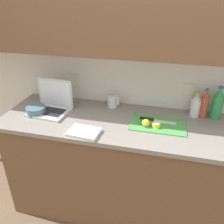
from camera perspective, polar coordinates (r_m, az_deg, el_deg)
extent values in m
plane|color=brown|center=(2.45, 8.04, -22.33)|extent=(12.00, 12.00, 0.00)
cube|color=white|center=(2.03, 11.69, 10.88)|extent=(5.20, 0.06, 2.60)
cube|color=white|center=(2.23, -9.81, 7.58)|extent=(0.09, 0.01, 0.12)
cube|color=white|center=(2.06, 17.89, 4.96)|extent=(0.09, 0.01, 0.12)
cube|color=brown|center=(1.76, 12.85, 23.90)|extent=(4.42, 0.32, 0.70)
cube|color=brown|center=(2.13, 8.86, -14.42)|extent=(2.37, 0.62, 0.90)
cube|color=gray|center=(1.85, 9.90, -3.56)|extent=(2.44, 0.66, 0.03)
cube|color=silver|center=(2.04, -14.86, -0.05)|extent=(0.33, 0.28, 0.02)
cube|color=black|center=(2.04, -14.90, 0.21)|extent=(0.27, 0.17, 0.00)
cube|color=silver|center=(2.08, -13.52, 4.54)|extent=(0.32, 0.04, 0.25)
cube|color=white|center=(2.08, -13.61, 4.47)|extent=(0.28, 0.03, 0.21)
cube|color=#4C9E51|center=(1.85, 10.99, -2.93)|extent=(0.42, 0.26, 0.01)
cube|color=silver|center=(1.88, 12.59, -2.40)|extent=(0.17, 0.04, 0.00)
cylinder|color=black|center=(1.88, 8.38, -1.55)|extent=(0.11, 0.03, 0.02)
cylinder|color=yellow|center=(1.80, 10.59, -3.06)|extent=(0.06, 0.06, 0.03)
cylinder|color=#F4EAA3|center=(1.79, 10.64, -2.60)|extent=(0.06, 0.06, 0.00)
sphere|color=yellow|center=(1.79, 8.16, -2.59)|extent=(0.06, 0.06, 0.06)
cylinder|color=#2D934C|center=(2.04, 23.89, 1.06)|extent=(0.08, 0.08, 0.19)
cone|color=#2D934C|center=(1.99, 24.58, 4.31)|extent=(0.07, 0.07, 0.06)
cylinder|color=#3366B2|center=(1.98, 24.79, 5.31)|extent=(0.04, 0.04, 0.02)
cylinder|color=#A34C2D|center=(2.03, 21.27, 1.12)|extent=(0.06, 0.06, 0.18)
cone|color=#A34C2D|center=(1.98, 21.82, 4.05)|extent=(0.06, 0.06, 0.05)
cylinder|color=#3366B2|center=(1.97, 21.99, 4.96)|extent=(0.03, 0.03, 0.02)
cylinder|color=silver|center=(2.02, 19.38, 0.94)|extent=(0.08, 0.08, 0.15)
cone|color=silver|center=(1.99, 19.79, 3.30)|extent=(0.07, 0.07, 0.04)
cylinder|color=gold|center=(1.98, 19.92, 4.04)|extent=(0.03, 0.03, 0.02)
cylinder|color=silver|center=(2.07, 0.08, 2.67)|extent=(0.08, 0.08, 0.11)
cube|color=silver|center=(2.05, 1.48, 2.66)|extent=(0.02, 0.01, 0.06)
cylinder|color=slate|center=(2.05, -17.80, 0.32)|extent=(0.16, 0.16, 0.07)
cube|color=white|center=(1.72, -6.75, -4.87)|extent=(0.23, 0.18, 0.02)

